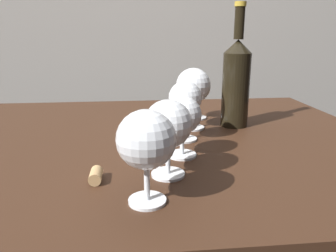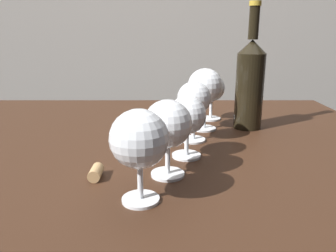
{
  "view_description": "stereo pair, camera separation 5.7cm",
  "coord_description": "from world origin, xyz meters",
  "px_view_note": "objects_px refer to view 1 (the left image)",
  "views": [
    {
      "loc": [
        0.05,
        -0.78,
        1.02
      ],
      "look_at": [
        0.11,
        -0.23,
        0.86
      ],
      "focal_mm": 34.92,
      "sensor_mm": 36.0,
      "label": 1
    },
    {
      "loc": [
        0.11,
        -0.78,
        1.02
      ],
      "look_at": [
        0.11,
        -0.23,
        0.86
      ],
      "focal_mm": 34.92,
      "sensor_mm": 36.0,
      "label": 2
    }
  ],
  "objects_px": {
    "wine_glass_pinot": "(182,116)",
    "wine_glass_cabernet": "(185,99)",
    "wine_glass_port": "(197,89)",
    "wine_glass_merlot": "(146,142)",
    "cork": "(96,176)",
    "wine_bottle": "(236,81)",
    "wine_glass_amber": "(168,125)",
    "wine_glass_rose": "(193,87)"
  },
  "relations": [
    {
      "from": "wine_glass_pinot",
      "to": "wine_glass_cabernet",
      "type": "distance_m",
      "value": 0.11
    },
    {
      "from": "wine_glass_amber",
      "to": "wine_bottle",
      "type": "distance_m",
      "value": 0.38
    },
    {
      "from": "wine_glass_amber",
      "to": "wine_bottle",
      "type": "height_order",
      "value": "wine_bottle"
    },
    {
      "from": "wine_bottle",
      "to": "wine_glass_amber",
      "type": "bearing_deg",
      "value": -124.96
    },
    {
      "from": "wine_glass_merlot",
      "to": "wine_bottle",
      "type": "distance_m",
      "value": 0.48
    },
    {
      "from": "wine_glass_amber",
      "to": "wine_bottle",
      "type": "bearing_deg",
      "value": 55.04
    },
    {
      "from": "wine_glass_pinot",
      "to": "wine_glass_rose",
      "type": "bearing_deg",
      "value": 73.85
    },
    {
      "from": "wine_glass_merlot",
      "to": "wine_glass_cabernet",
      "type": "height_order",
      "value": "wine_glass_merlot"
    },
    {
      "from": "wine_glass_pinot",
      "to": "cork",
      "type": "distance_m",
      "value": 0.21
    },
    {
      "from": "wine_bottle",
      "to": "wine_glass_merlot",
      "type": "bearing_deg",
      "value": -122.6
    },
    {
      "from": "wine_glass_merlot",
      "to": "wine_glass_pinot",
      "type": "height_order",
      "value": "wine_glass_merlot"
    },
    {
      "from": "wine_glass_merlot",
      "to": "wine_glass_amber",
      "type": "relative_size",
      "value": 1.04
    },
    {
      "from": "wine_glass_amber",
      "to": "wine_glass_rose",
      "type": "height_order",
      "value": "wine_glass_rose"
    },
    {
      "from": "wine_glass_rose",
      "to": "cork",
      "type": "relative_size",
      "value": 3.88
    },
    {
      "from": "wine_glass_pinot",
      "to": "wine_bottle",
      "type": "relative_size",
      "value": 0.4
    },
    {
      "from": "wine_glass_rose",
      "to": "cork",
      "type": "bearing_deg",
      "value": -126.43
    },
    {
      "from": "wine_glass_rose",
      "to": "wine_glass_amber",
      "type": "bearing_deg",
      "value": -108.33
    },
    {
      "from": "wine_glass_port",
      "to": "wine_glass_pinot",
      "type": "bearing_deg",
      "value": -106.3
    },
    {
      "from": "wine_glass_port",
      "to": "cork",
      "type": "relative_size",
      "value": 3.17
    },
    {
      "from": "wine_glass_amber",
      "to": "wine_glass_cabernet",
      "type": "relative_size",
      "value": 0.98
    },
    {
      "from": "wine_glass_amber",
      "to": "wine_glass_rose",
      "type": "xyz_separation_m",
      "value": [
        0.1,
        0.29,
        0.02
      ]
    },
    {
      "from": "wine_glass_pinot",
      "to": "wine_bottle",
      "type": "distance_m",
      "value": 0.28
    },
    {
      "from": "wine_glass_cabernet",
      "to": "wine_bottle",
      "type": "relative_size",
      "value": 0.44
    },
    {
      "from": "wine_glass_merlot",
      "to": "wine_glass_amber",
      "type": "distance_m",
      "value": 0.1
    },
    {
      "from": "wine_glass_pinot",
      "to": "wine_glass_cabernet",
      "type": "xyz_separation_m",
      "value": [
        0.02,
        0.1,
        0.01
      ]
    },
    {
      "from": "wine_glass_rose",
      "to": "wine_bottle",
      "type": "height_order",
      "value": "wine_bottle"
    },
    {
      "from": "wine_glass_cabernet",
      "to": "cork",
      "type": "distance_m",
      "value": 0.3
    },
    {
      "from": "wine_glass_cabernet",
      "to": "wine_glass_rose",
      "type": "relative_size",
      "value": 0.88
    },
    {
      "from": "wine_glass_rose",
      "to": "wine_bottle",
      "type": "relative_size",
      "value": 0.5
    },
    {
      "from": "wine_glass_cabernet",
      "to": "wine_glass_port",
      "type": "relative_size",
      "value": 1.07
    },
    {
      "from": "wine_glass_merlot",
      "to": "wine_bottle",
      "type": "xyz_separation_m",
      "value": [
        0.26,
        0.4,
        0.03
      ]
    },
    {
      "from": "wine_bottle",
      "to": "wine_glass_rose",
      "type": "bearing_deg",
      "value": -171.93
    },
    {
      "from": "cork",
      "to": "wine_glass_port",
      "type": "bearing_deg",
      "value": 57.94
    },
    {
      "from": "wine_glass_rose",
      "to": "wine_glass_merlot",
      "type": "bearing_deg",
      "value": -109.73
    },
    {
      "from": "wine_glass_merlot",
      "to": "wine_glass_pinot",
      "type": "bearing_deg",
      "value": 66.63
    },
    {
      "from": "wine_glass_cabernet",
      "to": "wine_glass_port",
      "type": "height_order",
      "value": "wine_glass_cabernet"
    },
    {
      "from": "wine_glass_port",
      "to": "wine_glass_merlot",
      "type": "bearing_deg",
      "value": -109.07
    },
    {
      "from": "wine_bottle",
      "to": "wine_glass_cabernet",
      "type": "bearing_deg",
      "value": -144.26
    },
    {
      "from": "wine_glass_merlot",
      "to": "wine_glass_port",
      "type": "bearing_deg",
      "value": 70.93
    },
    {
      "from": "wine_glass_merlot",
      "to": "cork",
      "type": "bearing_deg",
      "value": 136.5
    },
    {
      "from": "wine_glass_pinot",
      "to": "wine_glass_cabernet",
      "type": "bearing_deg",
      "value": 78.23
    },
    {
      "from": "wine_glass_merlot",
      "to": "wine_bottle",
      "type": "relative_size",
      "value": 0.45
    }
  ]
}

